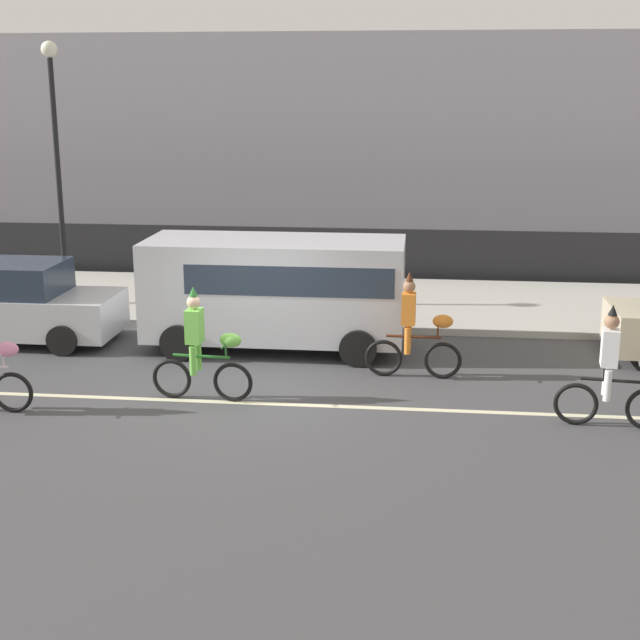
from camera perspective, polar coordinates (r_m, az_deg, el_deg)
The scene contains 11 objects.
ground_plane at distance 15.21m, azimuth -4.88°, elevation -4.66°, with size 80.00×80.00×0.00m, color #424244.
road_centre_line at distance 14.75m, azimuth -5.25°, elevation -5.28°, with size 36.00×0.14×0.01m, color beige.
sidewalk_curb at distance 21.35m, azimuth -1.54°, elevation 1.25°, with size 60.00×5.00×0.15m, color #ADAAA3.
fence_line at distance 24.04m, azimuth -0.60°, elevation 4.29°, with size 40.00×0.08×1.40m, color black.
building_backdrop at distance 32.21m, azimuth 2.13°, elevation 11.64°, with size 28.00×8.00×6.69m, color #99939E.
parade_cyclist_lime at distance 14.70m, azimuth -7.56°, elevation -1.98°, with size 1.72×0.50×1.92m.
parade_cyclist_orange at distance 15.80m, azimuth 6.07°, elevation -0.76°, with size 1.72×0.50×1.92m.
parade_cyclist_zebra at distance 14.09m, azimuth 18.39°, elevation -3.35°, with size 1.72×0.50×1.92m.
parked_van_silver at distance 17.39m, azimuth -2.64°, elevation 2.22°, with size 5.00×2.22×2.18m.
parked_car_silver at distance 19.02m, azimuth -18.90°, elevation 0.97°, with size 4.10×1.92×1.64m.
street_lamp_post at distance 21.10m, azimuth -16.57°, elevation 11.25°, with size 0.36×0.36×5.86m.
Camera 1 is at (2.86, -14.07, 5.00)m, focal length 50.00 mm.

